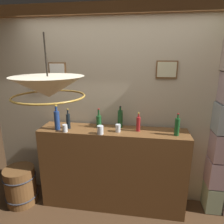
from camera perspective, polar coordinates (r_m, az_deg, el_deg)
panelled_rear_partition at (r=2.72m, az=1.04°, el=2.60°), size 3.55×0.15×2.64m
bar_shelf_unit at (r=2.80m, az=0.16°, el=-15.81°), size 1.89×0.40×1.11m
liquor_bottle_rum at (r=2.61m, az=-15.42°, el=-2.16°), size 0.07×0.07×0.32m
liquor_bottle_mezcal at (r=2.61m, az=-3.78°, el=-2.55°), size 0.07×0.07×0.25m
liquor_bottle_port at (r=2.61m, az=2.35°, el=-1.91°), size 0.07×0.07×0.28m
liquor_bottle_sherry at (r=2.63m, az=-12.36°, el=-2.49°), size 0.05×0.05×0.26m
liquor_bottle_brandy at (r=2.50m, az=7.50°, el=-3.34°), size 0.05×0.05×0.24m
liquor_bottle_tequila at (r=2.46m, az=18.05°, el=-3.98°), size 0.06×0.06×0.27m
glass_tumbler_rocks at (r=2.47m, az=1.72°, el=-4.61°), size 0.06×0.06×0.10m
glass_tumbler_highball at (r=2.41m, az=-3.36°, el=-5.11°), size 0.08×0.08×0.10m
glass_tumbler_shot at (r=2.54m, az=-13.25°, el=-4.54°), size 0.06×0.06×0.09m
pendant_lamp at (r=1.62m, az=-17.67°, el=6.61°), size 0.56×0.56×0.47m
wooden_barrel at (r=3.25m, az=-24.57°, el=-18.52°), size 0.44×0.44×0.53m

